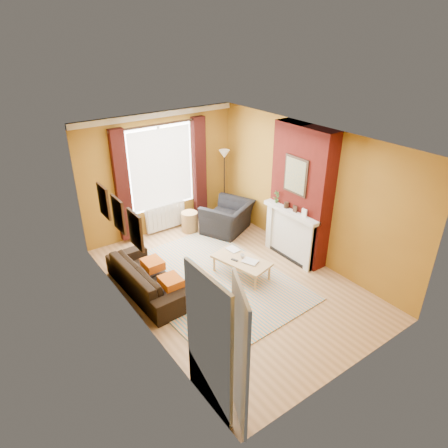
% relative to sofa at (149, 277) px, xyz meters
% --- Properties ---
extents(ground, '(5.50, 5.50, 0.00)m').
position_rel_sofa_xyz_m(ground, '(1.42, -0.66, -0.30)').
color(ground, '#956C43').
rests_on(ground, ground).
extents(room_walls, '(3.82, 5.54, 2.83)m').
position_rel_sofa_xyz_m(room_walls, '(2.06, -0.39, 1.08)').
color(room_walls, '#91651B').
rests_on(room_walls, ground).
extents(striped_rug, '(2.75, 3.69, 0.02)m').
position_rel_sofa_xyz_m(striped_rug, '(1.11, -0.42, -0.29)').
color(striped_rug, teal).
rests_on(striped_rug, ground).
extents(sofa, '(0.88, 2.09, 0.60)m').
position_rel_sofa_xyz_m(sofa, '(0.00, 0.00, 0.00)').
color(sofa, black).
rests_on(sofa, ground).
extents(armchair, '(1.42, 1.35, 0.72)m').
position_rel_sofa_xyz_m(armchair, '(2.59, 1.07, 0.06)').
color(armchair, black).
rests_on(armchair, ground).
extents(coffee_table, '(0.83, 1.24, 0.38)m').
position_rel_sofa_xyz_m(coffee_table, '(1.69, -0.61, 0.04)').
color(coffee_table, tan).
rests_on(coffee_table, ground).
extents(wicker_stool, '(0.51, 0.51, 0.49)m').
position_rel_sofa_xyz_m(wicker_stool, '(1.86, 1.61, -0.06)').
color(wicker_stool, olive).
rests_on(wicker_stool, ground).
extents(floor_lamp, '(0.28, 0.28, 1.77)m').
position_rel_sofa_xyz_m(floor_lamp, '(2.97, 1.74, 1.10)').
color(floor_lamp, black).
rests_on(floor_lamp, ground).
extents(book_a, '(0.32, 0.36, 0.03)m').
position_rel_sofa_xyz_m(book_a, '(1.67, -0.83, 0.09)').
color(book_a, '#999999').
rests_on(book_a, coffee_table).
extents(book_b, '(0.22, 0.29, 0.02)m').
position_rel_sofa_xyz_m(book_b, '(1.68, -0.24, 0.09)').
color(book_b, '#999999').
rests_on(book_b, coffee_table).
extents(mug, '(0.10, 0.10, 0.09)m').
position_rel_sofa_xyz_m(mug, '(1.73, -0.59, 0.12)').
color(mug, '#999999').
rests_on(mug, coffee_table).
extents(tv_remote, '(0.10, 0.15, 0.02)m').
position_rel_sofa_xyz_m(tv_remote, '(1.56, -0.57, 0.09)').
color(tv_remote, '#242427').
rests_on(tv_remote, coffee_table).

